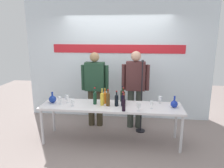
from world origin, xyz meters
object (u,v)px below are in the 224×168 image
object	(u,v)px
display_table	(111,108)
wine_glass_left_0	(60,99)
wine_bottle_2	(124,104)
microphone_stand	(141,108)
wine_bottle_4	(95,97)
presenter_right	(135,85)
wine_bottle_8	(122,95)
wine_bottle_3	(123,97)
wine_bottle_7	(116,100)
decanter_blue_right	(174,104)
wine_bottle_1	(105,97)
wine_bottle_0	(123,100)
wine_glass_right_2	(160,98)
decanter_blue_left	(53,99)
wine_glass_right_0	(152,103)
presenter_left	(95,85)
wine_glass_right_1	(139,105)
wine_bottle_6	(102,98)
wine_glass_left_2	(72,101)
wine_bottle_5	(108,99)

from	to	relation	value
display_table	wine_glass_left_0	distance (m)	1.00
wine_bottle_2	microphone_stand	world-z (taller)	microphone_stand
wine_bottle_4	wine_bottle_2	bearing A→B (deg)	-28.40
presenter_right	wine_bottle_8	size ratio (longest dim) A/B	5.47
wine_bottle_3	microphone_stand	bearing A→B (deg)	46.47
wine_bottle_7	decanter_blue_right	bearing A→B (deg)	2.32
decanter_blue_right	wine_bottle_1	world-z (taller)	wine_bottle_1
wine_bottle_0	wine_bottle_3	size ratio (longest dim) A/B	0.85
wine_glass_right_2	wine_bottle_0	bearing A→B (deg)	-161.45
decanter_blue_left	wine_glass_right_2	xyz separation A→B (m)	(2.10, 0.21, 0.02)
wine_bottle_8	wine_bottle_4	bearing A→B (deg)	-154.78
presenter_right	wine_glass_right_0	bearing A→B (deg)	-68.67
wine_bottle_1	presenter_right	bearing A→B (deg)	45.84
wine_bottle_3	presenter_left	bearing A→B (deg)	139.31
wine_glass_right_1	wine_glass_right_0	bearing A→B (deg)	32.43
decanter_blue_left	wine_bottle_1	distance (m)	1.04
presenter_right	wine_glass_right_2	distance (m)	0.70
wine_glass_left_0	decanter_blue_right	bearing A→B (deg)	1.87
decanter_blue_left	wine_glass_right_2	bearing A→B (deg)	5.61
wine_bottle_0	wine_bottle_6	size ratio (longest dim) A/B	0.85
presenter_left	wine_bottle_3	bearing A→B (deg)	-40.69
wine_bottle_1	wine_glass_left_2	world-z (taller)	wine_bottle_1
decanter_blue_right	presenter_right	xyz separation A→B (m)	(-0.73, 0.68, 0.17)
decanter_blue_left	wine_bottle_5	size ratio (longest dim) A/B	0.68
decanter_blue_right	wine_glass_left_0	xyz separation A→B (m)	(-2.16, -0.07, 0.04)
wine_glass_right_2	microphone_stand	size ratio (longest dim) A/B	0.09
presenter_right	wine_bottle_1	bearing A→B (deg)	-134.16
microphone_stand	wine_bottle_0	bearing A→B (deg)	-124.96
presenter_left	wine_glass_left_0	world-z (taller)	presenter_left
wine_bottle_4	wine_bottle_5	size ratio (longest dim) A/B	1.02
wine_bottle_0	wine_bottle_5	world-z (taller)	wine_bottle_5
wine_glass_left_0	wine_glass_left_2	distance (m)	0.28
wine_bottle_7	wine_bottle_8	size ratio (longest dim) A/B	0.95
presenter_right	wine_bottle_7	size ratio (longest dim) A/B	5.78
decanter_blue_left	wine_glass_left_0	xyz separation A→B (m)	(0.18, -0.07, 0.03)
wine_bottle_6	wine_glass_left_2	distance (m)	0.56
wine_bottle_0	wine_bottle_8	xyz separation A→B (m)	(-0.03, 0.29, 0.01)
wine_bottle_3	wine_glass_right_2	size ratio (longest dim) A/B	2.22
decanter_blue_left	presenter_right	size ratio (longest dim) A/B	0.13
wine_bottle_8	wine_glass_left_0	xyz separation A→B (m)	(-1.18, -0.33, -0.02)
wine_bottle_3	wine_bottle_8	distance (m)	0.16
display_table	wine_glass_right_2	bearing A→B (deg)	13.38
wine_bottle_5	wine_glass_right_0	xyz separation A→B (m)	(0.81, -0.06, -0.03)
wine_bottle_4	wine_bottle_5	world-z (taller)	wine_bottle_4
presenter_left	wine_bottle_5	bearing A→B (deg)	-61.88
wine_bottle_0	wine_glass_left_2	size ratio (longest dim) A/B	2.08
display_table	microphone_stand	distance (m)	0.78
wine_glass_right_1	microphone_stand	bearing A→B (deg)	85.03
microphone_stand	wine_glass_right_0	bearing A→B (deg)	-73.77
presenter_right	wine_bottle_2	bearing A→B (deg)	-100.93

